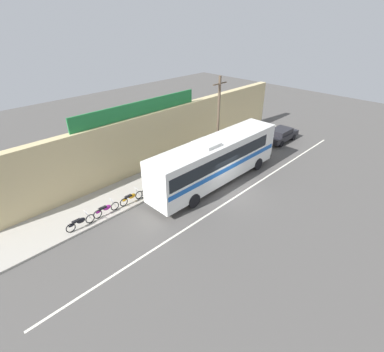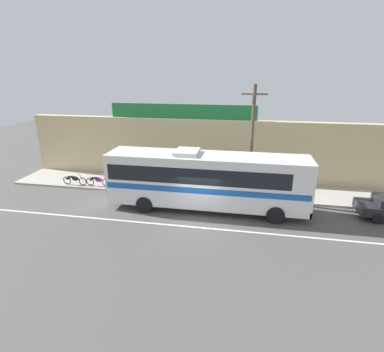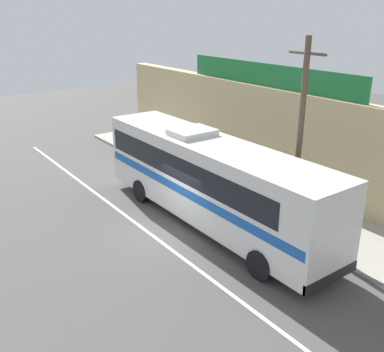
{
  "view_description": "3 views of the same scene",
  "coord_description": "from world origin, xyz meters",
  "px_view_note": "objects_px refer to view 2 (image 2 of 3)",
  "views": [
    {
      "loc": [
        -15.32,
        -11.15,
        11.89
      ],
      "look_at": [
        -2.2,
        1.85,
        1.46
      ],
      "focal_mm": 27.36,
      "sensor_mm": 36.0,
      "label": 1
    },
    {
      "loc": [
        2.6,
        -15.76,
        8.3
      ],
      "look_at": [
        -0.7,
        2.03,
        2.03
      ],
      "focal_mm": 28.5,
      "sensor_mm": 36.0,
      "label": 2
    },
    {
      "loc": [
        13.21,
        -8.63,
        8.36
      ],
      "look_at": [
        -0.93,
        1.66,
        1.75
      ],
      "focal_mm": 41.25,
      "sensor_mm": 36.0,
      "label": 3
    }
  ],
  "objects_px": {
    "pedestrian_by_curb": "(169,176)",
    "intercity_bus": "(205,178)",
    "motorcycle_blue": "(74,179)",
    "motorcycle_red": "(122,182)",
    "motorcycle_black": "(98,181)",
    "motorcycle_orange": "(145,184)",
    "utility_pole": "(252,142)"
  },
  "relations": [
    {
      "from": "motorcycle_blue",
      "to": "pedestrian_by_curb",
      "type": "distance_m",
      "value": 7.22
    },
    {
      "from": "motorcycle_blue",
      "to": "motorcycle_orange",
      "type": "distance_m",
      "value": 5.6
    },
    {
      "from": "motorcycle_black",
      "to": "motorcycle_blue",
      "type": "bearing_deg",
      "value": -177.55
    },
    {
      "from": "utility_pole",
      "to": "motorcycle_red",
      "type": "xyz_separation_m",
      "value": [
        -9.1,
        0.04,
        -3.41
      ]
    },
    {
      "from": "motorcycle_red",
      "to": "utility_pole",
      "type": "bearing_deg",
      "value": -0.26
    },
    {
      "from": "intercity_bus",
      "to": "motorcycle_red",
      "type": "distance_m",
      "value": 6.94
    },
    {
      "from": "motorcycle_blue",
      "to": "motorcycle_orange",
      "type": "bearing_deg",
      "value": 0.28
    },
    {
      "from": "utility_pole",
      "to": "motorcycle_blue",
      "type": "distance_m",
      "value": 13.36
    },
    {
      "from": "motorcycle_orange",
      "to": "motorcycle_red",
      "type": "bearing_deg",
      "value": 179.45
    },
    {
      "from": "motorcycle_orange",
      "to": "pedestrian_by_curb",
      "type": "distance_m",
      "value": 1.79
    },
    {
      "from": "utility_pole",
      "to": "motorcycle_red",
      "type": "height_order",
      "value": "utility_pole"
    },
    {
      "from": "motorcycle_black",
      "to": "pedestrian_by_curb",
      "type": "height_order",
      "value": "pedestrian_by_curb"
    },
    {
      "from": "motorcycle_blue",
      "to": "intercity_bus",
      "type": "bearing_deg",
      "value": -11.73
    },
    {
      "from": "motorcycle_blue",
      "to": "pedestrian_by_curb",
      "type": "xyz_separation_m",
      "value": [
        7.16,
        0.73,
        0.51
      ]
    },
    {
      "from": "motorcycle_black",
      "to": "motorcycle_red",
      "type": "bearing_deg",
      "value": -1.01
    },
    {
      "from": "motorcycle_blue",
      "to": "motorcycle_red",
      "type": "bearing_deg",
      "value": 0.67
    },
    {
      "from": "motorcycle_red",
      "to": "motorcycle_blue",
      "type": "relative_size",
      "value": 1.0
    },
    {
      "from": "utility_pole",
      "to": "pedestrian_by_curb",
      "type": "relative_size",
      "value": 4.59
    },
    {
      "from": "utility_pole",
      "to": "pedestrian_by_curb",
      "type": "bearing_deg",
      "value": 172.81
    },
    {
      "from": "intercity_bus",
      "to": "motorcycle_black",
      "type": "distance_m",
      "value": 8.8
    },
    {
      "from": "pedestrian_by_curb",
      "to": "intercity_bus",
      "type": "bearing_deg",
      "value": -42.87
    },
    {
      "from": "intercity_bus",
      "to": "motorcycle_black",
      "type": "relative_size",
      "value": 6.44
    },
    {
      "from": "intercity_bus",
      "to": "motorcycle_red",
      "type": "xyz_separation_m",
      "value": [
        -6.42,
        2.17,
        -1.5
      ]
    },
    {
      "from": "intercity_bus",
      "to": "motorcycle_blue",
      "type": "distance_m",
      "value": 10.56
    },
    {
      "from": "motorcycle_blue",
      "to": "utility_pole",
      "type": "bearing_deg",
      "value": 0.01
    },
    {
      "from": "pedestrian_by_curb",
      "to": "motorcycle_red",
      "type": "bearing_deg",
      "value": -168.44
    },
    {
      "from": "utility_pole",
      "to": "motorcycle_orange",
      "type": "relative_size",
      "value": 3.96
    },
    {
      "from": "utility_pole",
      "to": "motorcycle_black",
      "type": "relative_size",
      "value": 3.9
    },
    {
      "from": "intercity_bus",
      "to": "pedestrian_by_curb",
      "type": "bearing_deg",
      "value": 137.13
    },
    {
      "from": "motorcycle_red",
      "to": "motorcycle_black",
      "type": "relative_size",
      "value": 1.0
    },
    {
      "from": "motorcycle_black",
      "to": "motorcycle_orange",
      "type": "xyz_separation_m",
      "value": [
        3.75,
        -0.05,
        0.0
      ]
    },
    {
      "from": "motorcycle_red",
      "to": "motorcycle_black",
      "type": "bearing_deg",
      "value": 178.99
    }
  ]
}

